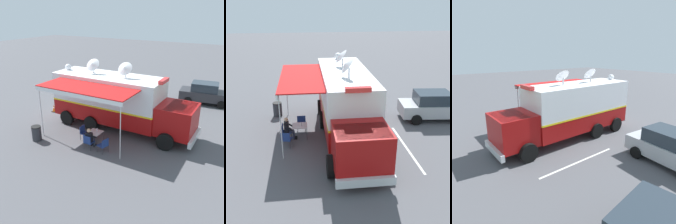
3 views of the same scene
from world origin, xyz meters
TOP-DOWN VIEW (x-y plane):
  - ground_plane at (0.00, 0.00)m, footprint 100.00×100.00m
  - lot_stripe at (-2.87, 2.42)m, footprint 0.15×4.80m
  - command_truck at (0.03, 0.75)m, footprint 4.89×9.50m
  - folding_table at (2.55, 0.63)m, footprint 0.80×0.80m
  - water_bottle at (2.45, 0.73)m, footprint 0.07×0.07m
  - folding_chair_at_table at (3.35, 0.72)m, footprint 0.48×0.48m
  - folding_chair_beside_table at (2.47, -0.22)m, footprint 0.48×0.48m
  - folding_chair_spare_by_truck at (3.23, 1.68)m, footprint 0.58×0.58m
  - seated_responder at (3.16, 0.72)m, footprint 0.66×0.55m
  - trash_bin at (4.01, -2.61)m, footprint 0.57×0.57m
  - traffic_cone at (-0.04, -4.92)m, footprint 0.36×0.36m
  - car_behind_truck at (-7.98, 4.72)m, footprint 2.41×4.39m
  - car_far_corner at (-5.73, -1.04)m, footprint 4.34×2.30m

SIDE VIEW (x-z plane):
  - ground_plane at x=0.00m, z-range 0.00..0.00m
  - lot_stripe at x=-2.87m, z-range 0.00..0.01m
  - traffic_cone at x=-0.04m, z-range -0.01..0.57m
  - trash_bin at x=4.01m, z-range 0.00..0.91m
  - folding_chair_at_table at x=3.35m, z-range 0.08..0.95m
  - folding_chair_beside_table at x=2.47m, z-range 0.08..0.95m
  - folding_chair_spare_by_truck at x=3.23m, z-range 0.08..0.95m
  - seated_responder at x=3.16m, z-range 0.03..1.28m
  - folding_table at x=2.55m, z-range 0.31..1.04m
  - water_bottle at x=2.45m, z-range 0.72..0.95m
  - car_behind_truck at x=-7.98m, z-range 0.00..1.76m
  - car_far_corner at x=-5.73m, z-range 0.00..1.76m
  - command_truck at x=0.03m, z-range -0.32..4.21m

